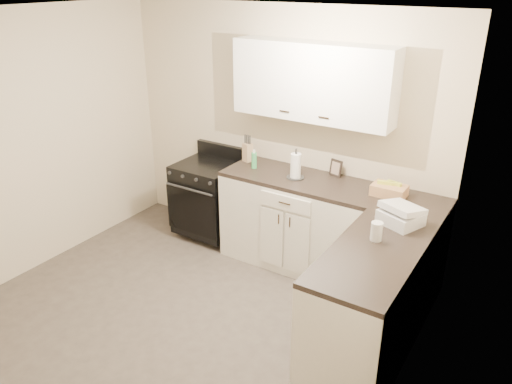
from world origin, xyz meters
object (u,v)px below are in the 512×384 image
Objects in this scene: paper_towel at (296,166)px; wicker_basket at (389,190)px; countertop_grill at (401,218)px; knife_block at (248,152)px; stove at (207,198)px.

wicker_basket is (0.90, 0.08, -0.07)m from paper_towel.
paper_towel is at bearing -176.80° from countertop_grill.
paper_towel is (0.64, -0.14, 0.03)m from knife_block.
wicker_basket is (1.54, -0.06, -0.05)m from knife_block.
paper_towel reaches higher than knife_block.
paper_towel is 1.22m from countertop_grill.
paper_towel is at bearing 6.95° from knife_block.
wicker_basket is 1.04× the size of countertop_grill.
countertop_grill is at bearing 2.47° from knife_block.
knife_block is 1.54m from wicker_basket.
stove is at bearing 179.99° from paper_towel.
wicker_basket is at bearing 2.23° from stove.
wicker_basket reaches higher than stove.
countertop_grill is at bearing -62.18° from wicker_basket.
paper_towel reaches higher than countertop_grill.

